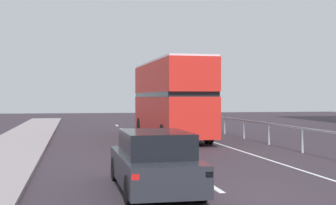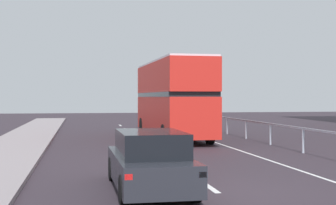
# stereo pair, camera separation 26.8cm
# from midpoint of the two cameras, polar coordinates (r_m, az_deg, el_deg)

# --- Properties ---
(ground_plane) EXTENTS (73.93, 120.00, 0.10)m
(ground_plane) POSITION_cam_midpoint_polar(r_m,az_deg,el_deg) (12.18, 5.43, -10.47)
(ground_plane) COLOR #322931
(lane_paint_markings) EXTENTS (3.66, 46.00, 0.01)m
(lane_paint_markings) POSITION_cam_midpoint_polar(r_m,az_deg,el_deg) (20.87, 4.70, -5.68)
(lane_paint_markings) COLOR silver
(lane_paint_markings) RESTS_ON ground
(bridge_side_railing) EXTENTS (0.10, 42.00, 1.05)m
(bridge_side_railing) POSITION_cam_midpoint_polar(r_m,az_deg,el_deg) (22.46, 13.07, -3.07)
(bridge_side_railing) COLOR #A9B0C1
(bridge_side_railing) RESTS_ON ground
(double_decker_bus_red) EXTENTS (2.68, 10.36, 4.26)m
(double_decker_bus_red) POSITION_cam_midpoint_polar(r_m,az_deg,el_deg) (27.07, 0.02, 0.59)
(double_decker_bus_red) COLOR red
(double_decker_bus_red) RESTS_ON ground
(hatchback_car_near) EXTENTS (1.80, 4.56, 1.47)m
(hatchback_car_near) POSITION_cam_midpoint_polar(r_m,az_deg,el_deg) (12.12, -2.28, -6.93)
(hatchback_car_near) COLOR #25272E
(hatchback_car_near) RESTS_ON ground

